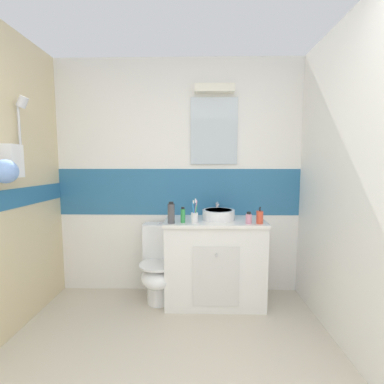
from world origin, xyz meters
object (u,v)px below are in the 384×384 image
Objects in this scene: sink_basin at (218,214)px; mouthwash_bottle at (171,213)px; deodorant_spray_can at (183,215)px; toilet at (159,266)px; toothbrush_cup at (195,216)px; soap_dispenser at (260,217)px; lotion_bottle_short at (249,218)px.

sink_basin is 0.50m from mouthwash_bottle.
sink_basin reaches higher than deodorant_spray_can.
toothbrush_cup reaches higher than toilet.
deodorant_spray_can is 0.12m from mouthwash_bottle.
sink_basin is 1.60× the size of toothbrush_cup.
toothbrush_cup is at bearing -0.25° from deodorant_spray_can.
soap_dispenser is 0.10m from lotion_bottle_short.
soap_dispenser is 1.43× the size of lotion_bottle_short.
mouthwash_bottle reaches higher than deodorant_spray_can.
lotion_bottle_short reaches higher than toilet.
toilet is 3.47× the size of toothbrush_cup.
mouthwash_bottle is at bearing -179.44° from soap_dispenser.
toothbrush_cup is 0.61m from soap_dispenser.
deodorant_spray_can is at bearing 179.75° from toothbrush_cup.
soap_dispenser is 0.72m from deodorant_spray_can.
deodorant_spray_can reaches higher than toilet.
lotion_bottle_short is at bearing -176.04° from soap_dispenser.
lotion_bottle_short is (0.86, -0.18, 0.54)m from toilet.
mouthwash_bottle is (-0.82, -0.01, 0.04)m from soap_dispenser.
soap_dispenser is 1.06× the size of deodorant_spray_can.
lotion_bottle_short is 0.55× the size of mouthwash_bottle.
sink_basin reaches higher than toilet.
sink_basin is 0.33m from lotion_bottle_short.
sink_basin is at bearing 33.65° from toothbrush_cup.
sink_basin is 0.81m from toilet.
toilet is (-0.60, -0.01, -0.54)m from sink_basin.
deodorant_spray_can is (-0.35, -0.16, 0.02)m from sink_basin.
lotion_bottle_short is at bearing -35.53° from sink_basin.
mouthwash_bottle reaches higher than soap_dispenser.
toothbrush_cup is (-0.24, -0.16, 0.01)m from sink_basin.
mouthwash_bottle is at bearing -171.70° from toothbrush_cup.
mouthwash_bottle is at bearing -50.61° from toilet.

